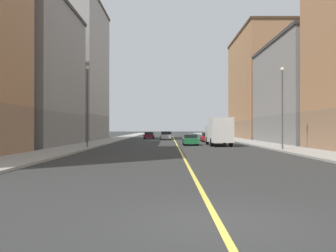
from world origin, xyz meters
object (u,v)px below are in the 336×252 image
(box_truck, at_px, (220,131))
(building_left_far, at_px, (265,86))
(street_lamp_left_near, at_px, (284,100))
(car_white, at_px, (169,135))
(building_right_midblock, at_px, (27,74))
(building_right_distant, at_px, (73,72))
(street_lamp_right_near, at_px, (89,98))
(car_red, at_px, (209,137))
(car_green, at_px, (192,140))
(building_left_mid, at_px, (309,93))
(car_silver, at_px, (167,136))
(car_maroon, at_px, (151,135))

(box_truck, bearing_deg, building_left_far, 66.22)
(street_lamp_left_near, bearing_deg, car_white, 103.52)
(building_right_midblock, relative_size, building_right_distant, 0.75)
(building_left_far, height_order, building_right_midblock, building_left_far)
(building_left_far, relative_size, street_lamp_right_near, 2.87)
(car_red, distance_m, car_green, 11.91)
(building_right_distant, distance_m, street_lamp_right_near, 26.87)
(building_right_distant, xyz_separation_m, street_lamp_right_near, (8.00, -24.84, -6.40))
(building_right_midblock, bearing_deg, car_red, 32.14)
(street_lamp_left_near, relative_size, street_lamp_right_near, 0.90)
(building_left_far, bearing_deg, building_left_mid, -90.00)
(car_red, bearing_deg, car_silver, 126.41)
(building_left_mid, bearing_deg, street_lamp_left_near, -117.30)
(building_left_mid, relative_size, building_left_far, 0.86)
(street_lamp_left_near, xyz_separation_m, street_lamp_right_near, (-18.03, 3.77, 0.40))
(building_left_far, xyz_separation_m, car_silver, (-18.51, -6.56, -9.23))
(building_right_distant, relative_size, car_silver, 5.60)
(building_left_mid, xyz_separation_m, building_right_distant, (-34.03, 13.10, 4.71))
(car_maroon, height_order, box_truck, box_truck)
(street_lamp_right_near, relative_size, car_white, 1.87)
(building_left_mid, distance_m, car_maroon, 31.23)
(street_lamp_left_near, height_order, street_lamp_right_near, street_lamp_right_near)
(building_left_far, height_order, car_maroon, building_left_far)
(street_lamp_right_near, distance_m, car_green, 13.54)
(car_green, distance_m, box_truck, 3.58)
(building_left_mid, relative_size, street_lamp_left_near, 2.73)
(building_left_far, relative_size, building_right_midblock, 1.34)
(car_maroon, bearing_deg, box_truck, -71.11)
(building_right_distant, xyz_separation_m, car_maroon, (12.38, 8.59, -10.70))
(street_lamp_right_near, relative_size, car_green, 1.81)
(building_left_far, bearing_deg, street_lamp_left_near, -102.01)
(building_right_distant, xyz_separation_m, car_white, (15.83, 13.84, -10.72))
(building_right_midblock, height_order, car_white, building_right_midblock)
(box_truck, bearing_deg, car_white, 100.29)
(car_green, relative_size, car_silver, 1.09)
(building_left_far, xyz_separation_m, building_right_distant, (-34.03, -9.02, 1.40))
(street_lamp_right_near, bearing_deg, car_red, 53.57)
(car_red, height_order, car_white, car_red)
(car_green, xyz_separation_m, car_maroon, (-6.20, 26.15, 0.00))
(street_lamp_left_near, bearing_deg, car_red, 100.58)
(car_silver, relative_size, car_white, 0.94)
(car_red, height_order, box_truck, box_truck)
(building_left_far, relative_size, building_right_distant, 1.01)
(building_right_distant, distance_m, car_white, 23.60)
(street_lamp_right_near, height_order, car_green, street_lamp_right_near)
(car_maroon, bearing_deg, car_green, -76.65)
(car_maroon, distance_m, box_truck, 29.00)
(street_lamp_left_near, bearing_deg, box_truck, 113.61)
(car_red, xyz_separation_m, car_silver, (-6.31, 8.56, 0.05))
(box_truck, bearing_deg, car_maroon, 108.89)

